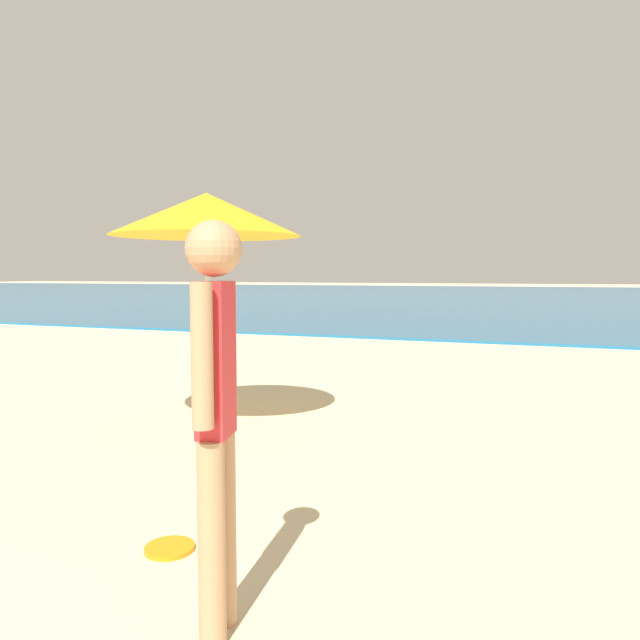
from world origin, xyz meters
The scene contains 4 objects.
water centered at (0.00, 45.03, 0.03)m, with size 160.00×60.00×0.06m, color #1E6B9E.
person_standing centered at (1.40, 3.73, 0.99)m, with size 0.23×0.39×1.74m.
frisbee centered at (0.76, 4.30, 0.01)m, with size 0.27×0.27×0.03m, color orange.
beach_umbrella centered at (-0.43, 6.63, 2.08)m, with size 1.83×1.83×2.29m.
Camera 1 is at (2.69, 1.62, 1.52)m, focal length 33.70 mm.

